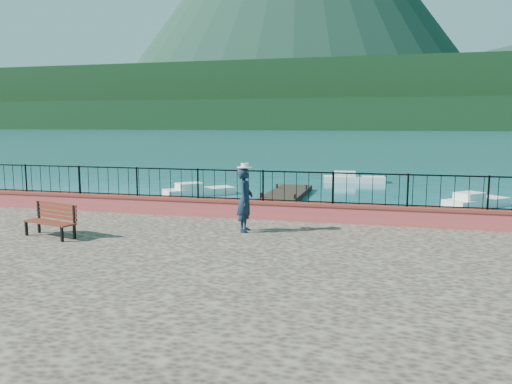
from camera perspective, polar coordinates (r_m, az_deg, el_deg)
The scene contains 13 objects.
ground at distance 12.75m, azimuth -1.86°, elevation -11.53°, with size 2000.00×2000.00×0.00m, color #19596B.
parapet at distance 15.85m, azimuth 1.86°, elevation -2.09°, with size 28.00×0.46×0.58m, color #BD444B.
railing at distance 15.74m, azimuth 1.87°, elevation 0.65°, with size 27.00×0.05×0.95m, color black.
dock at distance 24.49m, azimuth 1.50°, elevation -1.72°, with size 2.00×16.00×0.30m, color #2D231C.
far_forest at distance 311.59m, azimuth 13.94°, elevation 8.54°, with size 900.00×60.00×18.00m, color black.
foothills at distance 371.98m, azimuth 14.10°, elevation 10.40°, with size 900.00×120.00×44.00m, color black.
park_bench at distance 14.50m, azimuth -22.37°, elevation -3.70°, with size 1.69×0.95×0.89m.
person at distance 13.96m, azimuth -1.27°, elevation -0.89°, with size 0.66×0.43×1.81m, color #111F33.
hat at distance 13.85m, azimuth -1.28°, elevation 3.05°, with size 0.44×0.44×0.12m, color silver.
boat_0 at distance 23.75m, azimuth -13.75°, elevation -1.63°, with size 3.36×1.30×0.80m, color silver.
boat_2 at distance 27.74m, azimuth 23.89°, elevation -0.74°, with size 3.62×1.30×0.80m, color white.
boat_3 at distance 29.56m, azimuth -6.49°, elevation 0.38°, with size 4.13×1.30×0.80m, color white.
boat_4 at distance 36.63m, azimuth 11.13°, elevation 1.73°, with size 4.33×1.30×0.80m, color silver.
Camera 1 is at (3.38, -11.54, 4.24)m, focal length 35.00 mm.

